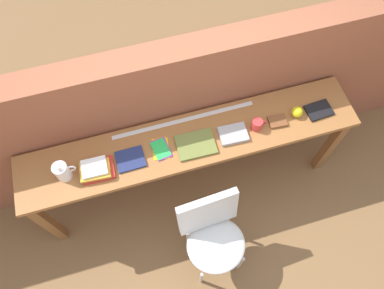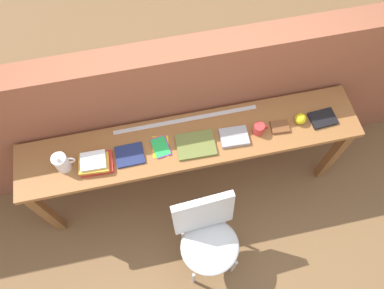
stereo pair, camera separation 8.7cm
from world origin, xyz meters
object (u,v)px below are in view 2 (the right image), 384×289
at_px(sports_ball_small, 300,119).
at_px(mug, 259,129).
at_px(pamphlet_pile_colourful, 161,146).
at_px(leather_journal_brown, 280,127).
at_px(chair_white_moulded, 207,235).
at_px(book_open_centre, 196,145).
at_px(book_stack_leftmost, 95,163).
at_px(magazine_cycling, 130,155).
at_px(pitcher_white, 62,163).
at_px(book_repair_rightmost, 323,118).

bearing_deg(sports_ball_small, mug, -176.45).
relative_size(pamphlet_pile_colourful, leather_journal_brown, 1.42).
xyz_separation_m(chair_white_moulded, book_open_centre, (0.03, 0.56, 0.36)).
height_order(book_open_centre, leather_journal_brown, leather_journal_brown).
bearing_deg(sports_ball_small, book_stack_leftmost, -178.60).
relative_size(pamphlet_pile_colourful, sports_ball_small, 2.21).
bearing_deg(magazine_cycling, sports_ball_small, -0.06).
height_order(chair_white_moulded, mug, mug).
distance_m(pitcher_white, pamphlet_pile_colourful, 0.68).
relative_size(book_stack_leftmost, mug, 2.14).
relative_size(chair_white_moulded, mug, 8.10).
bearing_deg(book_repair_rightmost, magazine_cycling, 176.15).
xyz_separation_m(magazine_cycling, book_open_centre, (0.47, -0.02, 0.00)).
bearing_deg(pitcher_white, sports_ball_small, 0.27).
relative_size(book_stack_leftmost, leather_journal_brown, 1.81).
xyz_separation_m(pitcher_white, pamphlet_pile_colourful, (0.68, 0.02, -0.07)).
relative_size(chair_white_moulded, book_stack_leftmost, 3.78).
distance_m(pitcher_white, mug, 1.39).
bearing_deg(book_open_centre, leather_journal_brown, 2.99).
height_order(magazine_cycling, mug, mug).
relative_size(chair_white_moulded, magazine_cycling, 4.52).
bearing_deg(book_open_centre, magazine_cycling, 179.50).
height_order(chair_white_moulded, pitcher_white, pitcher_white).
bearing_deg(pitcher_white, chair_white_moulded, -33.61).
bearing_deg(leather_journal_brown, chair_white_moulded, -134.74).
bearing_deg(mug, pamphlet_pile_colourful, 177.78).
relative_size(book_open_centre, book_repair_rightmost, 1.44).
relative_size(chair_white_moulded, leather_journal_brown, 6.86).
bearing_deg(mug, chair_white_moulded, -130.91).
xyz_separation_m(pamphlet_pile_colourful, leather_journal_brown, (0.88, -0.03, 0.01)).
height_order(book_open_centre, sports_ball_small, sports_ball_small).
bearing_deg(chair_white_moulded, book_stack_leftmost, 140.22).
bearing_deg(book_open_centre, sports_ball_small, 4.20).
bearing_deg(chair_white_moulded, mug, 49.09).
xyz_separation_m(book_stack_leftmost, pamphlet_pile_colourful, (0.46, 0.04, -0.03)).
distance_m(book_open_centre, leather_journal_brown, 0.63).
bearing_deg(sports_ball_small, book_open_centre, -177.57).
distance_m(pamphlet_pile_colourful, leather_journal_brown, 0.88).
bearing_deg(mug, book_stack_leftmost, -179.18).
relative_size(pamphlet_pile_colourful, mug, 1.68).
bearing_deg(mug, sports_ball_small, 3.55).
bearing_deg(pamphlet_pile_colourful, pitcher_white, -178.67).
height_order(magazine_cycling, book_open_centre, book_open_centre).
bearing_deg(chair_white_moulded, book_open_centre, 86.50).
xyz_separation_m(book_stack_leftmost, book_open_centre, (0.71, 0.00, -0.02)).
bearing_deg(book_repair_rightmost, book_open_centre, 177.22).
distance_m(mug, book_repair_rightmost, 0.50).
bearing_deg(pamphlet_pile_colourful, magazine_cycling, -174.28).
height_order(book_open_centre, mug, mug).
relative_size(chair_white_moulded, book_open_centre, 3.25).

